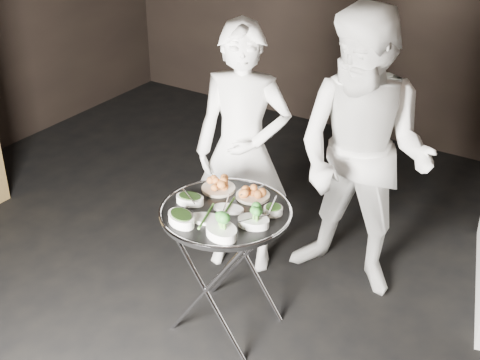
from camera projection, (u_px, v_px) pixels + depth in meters
The scene contains 15 objects.
floor at pixel (164, 351), 3.97m from camera, with size 6.00×7.00×0.05m, color black.
tray_stand at pixel (226, 264), 3.94m from camera, with size 0.55×0.46×0.81m.
serving_tray at pixel (226, 212), 3.76m from camera, with size 0.75×0.75×0.04m.
potato_plate_a at pixel (218, 185), 3.95m from camera, with size 0.21×0.21×0.07m.
potato_plate_b at pixel (253, 192), 3.88m from camera, with size 0.20×0.20×0.07m.
greens_bowl at pixel (273, 209), 3.72m from camera, with size 0.11×0.11×0.06m.
asparagus_plate_a at pixel (229, 208), 3.75m from camera, with size 0.20×0.14×0.04m.
asparagus_plate_b at pixel (206, 218), 3.66m from camera, with size 0.22×0.16×0.04m.
spinach_bowl_a at pixel (190, 198), 3.82m from camera, with size 0.18×0.14×0.07m.
spinach_bowl_b at pixel (181, 217), 3.63m from camera, with size 0.22×0.19×0.08m.
broccoli_bowl_a at pixel (254, 220), 3.60m from camera, with size 0.20×0.17×0.07m.
broccoli_bowl_b at pixel (221, 230), 3.51m from camera, with size 0.24×0.21×0.08m.
serving_utensils at pixel (235, 199), 3.78m from camera, with size 0.58×0.43×0.01m.
waiter_left at pixel (243, 151), 4.34m from camera, with size 0.63×0.41×1.72m, color white.
waiter_right at pixel (363, 157), 4.09m from camera, with size 0.91×0.71×1.87m, color white.
Camera 1 is at (2.01, -2.27, 2.77)m, focal length 50.00 mm.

